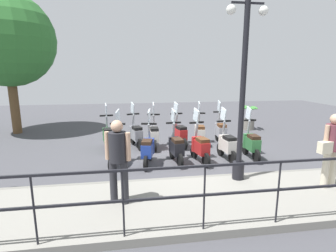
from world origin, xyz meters
TOP-DOWN VIEW (x-y plane):
  - ground_plane at (0.00, 0.00)m, footprint 28.00×28.00m
  - promenade_walkway at (-3.15, 0.00)m, footprint 2.20×20.00m
  - fence_railing at (-4.20, 0.00)m, footprint 0.04×16.03m
  - lamp_post_near at (-2.40, -0.74)m, footprint 0.26×0.90m
  - pedestrian_with_bag at (-3.11, -2.45)m, footprint 0.37×0.64m
  - pedestrian_distant at (-3.13, 1.94)m, footprint 0.41×0.47m
  - tree_large at (3.99, 6.44)m, footprint 3.74×3.74m
  - potted_palm at (3.20, -3.64)m, footprint 1.06×0.66m
  - scooter_near_0 at (-0.69, -1.89)m, footprint 1.23×0.44m
  - scooter_near_1 at (-0.71, -1.12)m, footprint 1.23×0.44m
  - scooter_near_2 at (-0.79, -0.28)m, footprint 1.23×0.46m
  - scooter_near_3 at (-0.73, 0.41)m, footprint 1.23×0.44m
  - scooter_near_4 at (-0.77, 1.22)m, footprint 1.22×0.50m
  - scooter_near_5 at (-0.64, 2.11)m, footprint 1.21×0.52m
  - scooter_far_0 at (1.06, -1.56)m, footprint 1.23×0.44m
  - scooter_far_1 at (0.88, -0.73)m, footprint 1.23×0.45m
  - scooter_far_2 at (0.90, -0.01)m, footprint 1.22×0.50m
  - scooter_far_3 at (0.83, 0.88)m, footprint 1.23×0.44m
  - scooter_far_4 at (1.05, 1.49)m, footprint 1.21×0.53m
  - scooter_far_5 at (0.86, 2.42)m, footprint 1.23×0.45m

SIDE VIEW (x-z plane):
  - ground_plane at x=0.00m, z-range 0.00..0.00m
  - promenade_walkway at x=-3.15m, z-range 0.00..0.15m
  - potted_palm at x=3.20m, z-range -0.08..0.97m
  - scooter_near_0 at x=-0.69m, z-range -0.29..1.25m
  - scooter_near_1 at x=-0.71m, z-range -0.29..1.25m
  - scooter_near_2 at x=-0.79m, z-range -0.29..1.25m
  - scooter_near_3 at x=-0.73m, z-range -0.29..1.25m
  - scooter_near_4 at x=-0.77m, z-range -0.29..1.25m
  - scooter_near_5 at x=-0.64m, z-range -0.29..1.25m
  - scooter_far_0 at x=1.06m, z-range -0.29..1.25m
  - scooter_far_1 at x=0.88m, z-range -0.29..1.25m
  - scooter_far_2 at x=0.90m, z-range -0.29..1.25m
  - scooter_far_3 at x=0.83m, z-range -0.29..1.25m
  - scooter_far_4 at x=1.05m, z-range -0.29..1.25m
  - scooter_far_5 at x=0.86m, z-range -0.29..1.25m
  - fence_railing at x=-4.20m, z-range 0.36..1.43m
  - pedestrian_with_bag at x=-3.11m, z-range 0.28..1.87m
  - pedestrian_distant at x=-3.13m, z-range 0.28..1.87m
  - lamp_post_near at x=-2.40m, z-range -0.09..4.08m
  - tree_large at x=3.99m, z-range 0.97..6.67m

